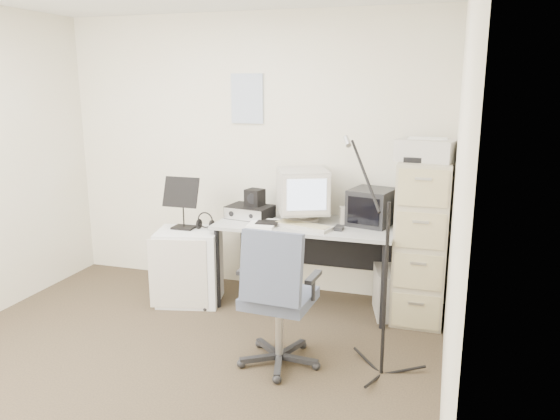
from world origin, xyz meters
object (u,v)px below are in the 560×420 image
(filing_cabinet, at_px, (421,240))
(desk, at_px, (306,264))
(side_cart, at_px, (189,266))
(office_chair, at_px, (279,295))

(filing_cabinet, bearing_deg, desk, -178.19)
(filing_cabinet, distance_m, desk, 0.99)
(filing_cabinet, bearing_deg, side_cart, -171.61)
(desk, xyz_separation_m, office_chair, (0.09, -1.06, 0.13))
(desk, height_order, side_cart, desk)
(side_cart, bearing_deg, office_chair, -50.10)
(desk, relative_size, office_chair, 1.51)
(filing_cabinet, bearing_deg, office_chair, -128.17)
(office_chair, bearing_deg, side_cart, 146.96)
(desk, bearing_deg, filing_cabinet, 1.81)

